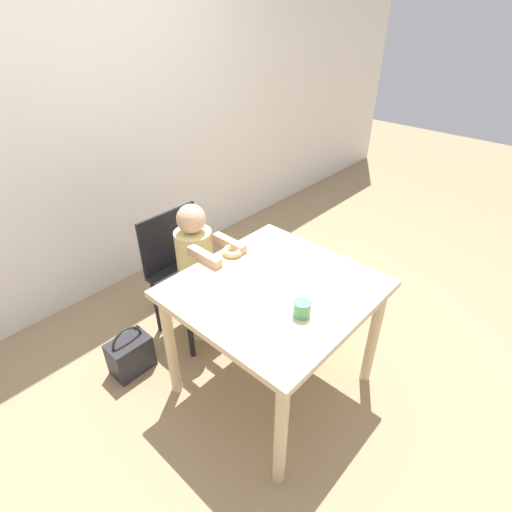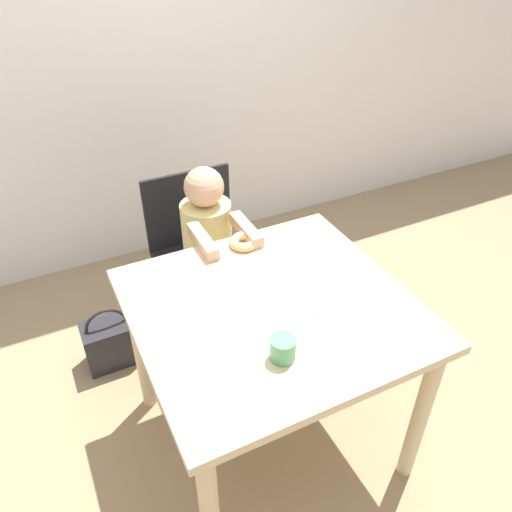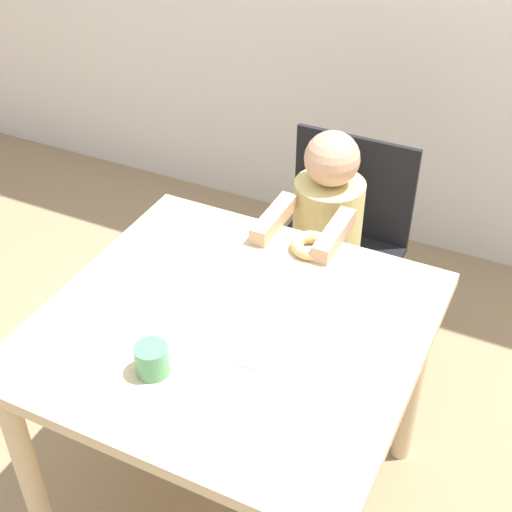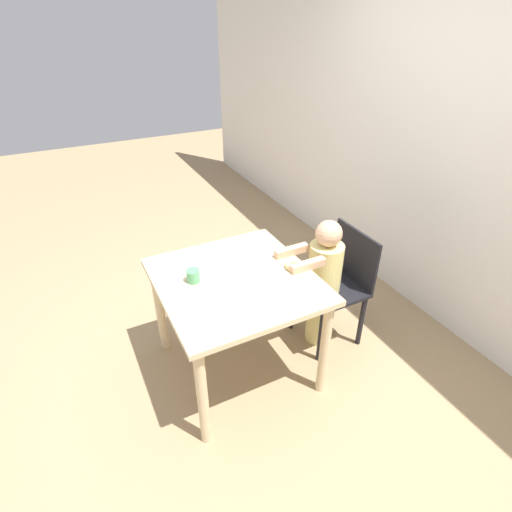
# 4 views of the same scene
# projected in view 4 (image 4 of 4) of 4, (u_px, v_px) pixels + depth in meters

# --- Properties ---
(ground_plane) EXTENTS (12.00, 12.00, 0.00)m
(ground_plane) POSITION_uv_depth(u_px,v_px,m) (238.00, 366.00, 2.76)
(ground_plane) COLOR #997F5B
(wall_back) EXTENTS (8.00, 0.05, 2.50)m
(wall_back) POSITION_uv_depth(u_px,v_px,m) (449.00, 155.00, 2.73)
(wall_back) COLOR silver
(wall_back) RESTS_ON ground_plane
(dining_table) EXTENTS (0.95, 0.90, 0.74)m
(dining_table) POSITION_uv_depth(u_px,v_px,m) (236.00, 293.00, 2.42)
(dining_table) COLOR beige
(dining_table) RESTS_ON ground_plane
(chair) EXTENTS (0.44, 0.42, 0.84)m
(chair) POSITION_uv_depth(u_px,v_px,m) (336.00, 284.00, 2.80)
(chair) COLOR black
(chair) RESTS_ON ground_plane
(child_figure) EXTENTS (0.24, 0.44, 0.97)m
(child_figure) POSITION_uv_depth(u_px,v_px,m) (323.00, 283.00, 2.73)
(child_figure) COLOR #E0D17F
(child_figure) RESTS_ON ground_plane
(donut) EXTENTS (0.12, 0.12, 0.04)m
(donut) POSITION_uv_depth(u_px,v_px,m) (294.00, 265.00, 2.45)
(donut) COLOR #DBB270
(donut) RESTS_ON dining_table
(napkin) EXTENTS (0.37, 0.37, 0.00)m
(napkin) POSITION_uv_depth(u_px,v_px,m) (228.00, 275.00, 2.39)
(napkin) COLOR white
(napkin) RESTS_ON dining_table
(handbag) EXTENTS (0.25, 0.16, 0.34)m
(handbag) POSITION_uv_depth(u_px,v_px,m) (290.00, 285.00, 3.35)
(handbag) COLOR #232328
(handbag) RESTS_ON ground_plane
(cup) EXTENTS (0.08, 0.08, 0.08)m
(cup) POSITION_uv_depth(u_px,v_px,m) (193.00, 276.00, 2.32)
(cup) COLOR #519E66
(cup) RESTS_ON dining_table
(plate) EXTENTS (0.18, 0.18, 0.01)m
(plate) POSITION_uv_depth(u_px,v_px,m) (237.00, 288.00, 2.28)
(plate) COLOR white
(plate) RESTS_ON dining_table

